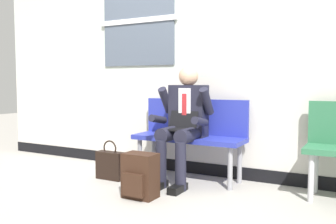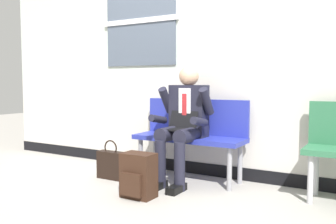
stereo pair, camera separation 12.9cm
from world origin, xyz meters
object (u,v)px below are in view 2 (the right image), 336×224
object	(u,v)px
person_seated	(183,121)
backpack	(138,176)
handbag	(111,164)
bench_with_person	(192,132)

from	to	relation	value
person_seated	backpack	size ratio (longest dim) A/B	2.99
handbag	bench_with_person	bearing A→B (deg)	31.00
bench_with_person	backpack	distance (m)	0.91
bench_with_person	person_seated	world-z (taller)	person_seated
bench_with_person	handbag	xyz separation A→B (m)	(-0.76, -0.46, -0.36)
bench_with_person	person_seated	xyz separation A→B (m)	(0.00, -0.20, 0.13)
backpack	handbag	size ratio (longest dim) A/B	0.96
person_seated	bench_with_person	bearing A→B (deg)	90.00
handbag	person_seated	bearing A→B (deg)	18.99
bench_with_person	handbag	distance (m)	0.96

